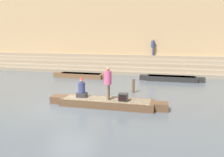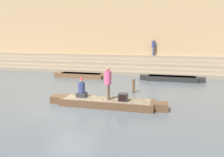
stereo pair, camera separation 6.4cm
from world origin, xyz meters
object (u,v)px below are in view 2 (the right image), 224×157
(tv_set, at_px, (123,97))
(person_rowing, at_px, (82,89))
(rowboat_main, at_px, (107,102))
(person_on_steps, at_px, (154,46))
(moored_boat_shore, at_px, (172,78))
(moored_boat_distant, at_px, (81,75))
(person_standing, at_px, (108,81))
(mooring_post, at_px, (133,86))

(tv_set, bearing_deg, person_rowing, 177.21)
(rowboat_main, bearing_deg, person_on_steps, 78.87)
(person_rowing, bearing_deg, rowboat_main, -17.76)
(moored_boat_shore, bearing_deg, moored_boat_distant, -174.36)
(person_standing, distance_m, person_rowing, 1.64)
(rowboat_main, distance_m, person_rowing, 1.57)
(person_rowing, xyz_separation_m, mooring_post, (2.43, 3.13, -0.36))
(rowboat_main, distance_m, person_standing, 1.18)
(person_standing, xyz_separation_m, mooring_post, (0.90, 3.27, -0.93))
(person_rowing, xyz_separation_m, moored_boat_shore, (5.01, 7.79, -0.60))
(person_standing, bearing_deg, mooring_post, 87.01)
(mooring_post, bearing_deg, person_on_steps, 85.07)
(person_rowing, xyz_separation_m, tv_set, (2.37, -0.20, -0.22))
(person_rowing, bearing_deg, person_on_steps, 60.07)
(moored_boat_shore, xyz_separation_m, mooring_post, (-2.59, -4.65, 0.24))
(person_rowing, bearing_deg, mooring_post, 37.28)
(rowboat_main, xyz_separation_m, moored_boat_distant, (-4.41, 7.43, 0.01))
(rowboat_main, bearing_deg, tv_set, -10.63)
(person_standing, bearing_deg, moored_boat_distant, 133.33)
(tv_set, height_order, person_on_steps, person_on_steps)
(moored_boat_shore, relative_size, moored_boat_distant, 1.02)
(tv_set, height_order, moored_boat_distant, tv_set)
(mooring_post, bearing_deg, tv_set, -91.05)
(person_standing, distance_m, person_on_steps, 12.23)
(tv_set, height_order, mooring_post, mooring_post)
(tv_set, xyz_separation_m, person_on_steps, (0.82, 12.11, 2.12))
(person_standing, bearing_deg, tv_set, 7.95)
(moored_boat_shore, bearing_deg, person_rowing, -120.22)
(person_rowing, height_order, moored_boat_distant, person_rowing)
(moored_boat_shore, relative_size, person_on_steps, 3.21)
(rowboat_main, xyz_separation_m, person_rowing, (-1.45, 0.07, 0.61))
(person_standing, relative_size, person_on_steps, 1.05)
(person_standing, bearing_deg, person_on_steps, 94.56)
(person_standing, distance_m, moored_boat_distant, 8.81)
(person_standing, xyz_separation_m, moored_boat_shore, (3.48, 7.92, -1.17))
(rowboat_main, height_order, person_standing, person_standing)
(person_standing, relative_size, tv_set, 3.64)
(rowboat_main, height_order, mooring_post, mooring_post)
(person_rowing, bearing_deg, person_standing, -19.86)
(person_standing, bearing_deg, rowboat_main, 156.10)
(person_rowing, height_order, person_on_steps, person_on_steps)
(rowboat_main, distance_m, mooring_post, 3.36)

